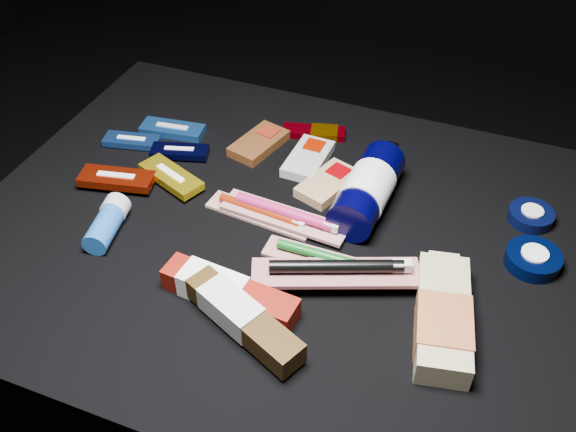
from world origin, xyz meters
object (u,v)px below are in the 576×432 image
(toothpaste_carton_red, at_px, (224,291))
(lotion_bottle, at_px, (367,190))
(bodywash_bottle, at_px, (443,319))
(deodorant_stick, at_px, (107,223))

(toothpaste_carton_red, bearing_deg, lotion_bottle, 68.91)
(bodywash_bottle, xyz_separation_m, deodorant_stick, (-0.53, 0.00, -0.00))
(lotion_bottle, height_order, deodorant_stick, lotion_bottle)
(lotion_bottle, bearing_deg, deodorant_stick, -147.35)
(lotion_bottle, distance_m, deodorant_stick, 0.42)
(toothpaste_carton_red, bearing_deg, bodywash_bottle, 16.67)
(bodywash_bottle, height_order, deodorant_stick, same)
(bodywash_bottle, relative_size, toothpaste_carton_red, 1.05)
(lotion_bottle, height_order, toothpaste_carton_red, lotion_bottle)
(lotion_bottle, relative_size, bodywash_bottle, 1.10)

